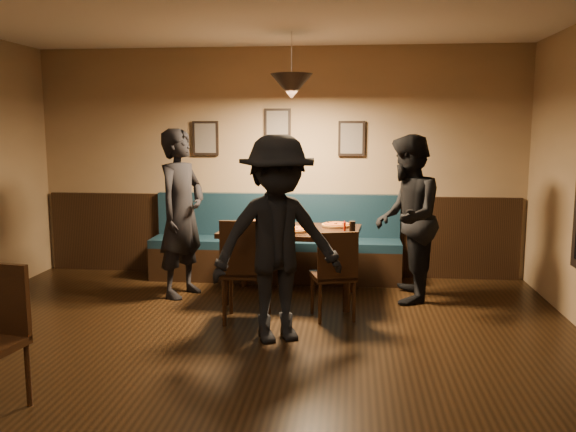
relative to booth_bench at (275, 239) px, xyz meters
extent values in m
plane|color=black|center=(0.00, -3.20, -0.50)|extent=(7.00, 7.00, 0.00)
plane|color=#8C704F|center=(0.00, 0.30, 0.90)|extent=(6.00, 0.00, 6.00)
cube|color=black|center=(0.00, 0.27, 0.00)|extent=(5.88, 0.06, 1.00)
cube|color=black|center=(-0.90, 0.27, 1.20)|extent=(0.32, 0.04, 0.42)
cube|color=black|center=(0.00, 0.27, 1.35)|extent=(0.32, 0.04, 0.42)
cube|color=black|center=(0.90, 0.27, 1.20)|extent=(0.32, 0.04, 0.42)
cone|color=black|center=(0.28, -0.81, 1.75)|extent=(0.44, 0.44, 0.25)
cube|color=black|center=(0.28, -0.81, -0.12)|extent=(1.50, 1.03, 0.76)
imported|color=black|center=(-0.92, -0.81, 0.41)|extent=(0.65, 0.78, 1.82)
imported|color=black|center=(1.49, -0.75, 0.38)|extent=(0.76, 0.93, 1.76)
imported|color=black|center=(0.29, -2.10, 0.39)|extent=(1.31, 1.07, 1.77)
cylinder|color=#C06924|center=(-0.20, -0.64, 0.28)|extent=(0.43, 0.43, 0.04)
cylinder|color=gold|center=(0.33, -0.97, 0.28)|extent=(0.37, 0.37, 0.04)
cylinder|color=gold|center=(0.75, -0.62, 0.28)|extent=(0.36, 0.36, 0.04)
cylinder|color=black|center=(0.92, -1.09, 0.33)|extent=(0.08, 0.08, 0.14)
cylinder|color=#9F1605|center=(0.84, -0.89, 0.32)|extent=(0.03, 0.03, 0.11)
cube|color=#1E7039|center=(-0.33, -0.56, 0.27)|extent=(0.18, 0.18, 0.01)
cube|color=#1B662D|center=(-0.33, -1.05, 0.27)|extent=(0.14, 0.14, 0.01)
cube|color=silver|center=(0.32, -1.22, 0.26)|extent=(0.18, 0.05, 0.00)
camera|label=1|loc=(0.90, -7.11, 1.32)|focal=37.64mm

